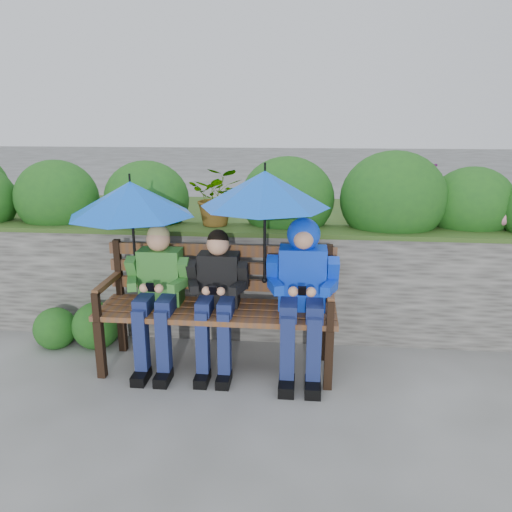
# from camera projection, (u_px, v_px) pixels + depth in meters

# --- Properties ---
(ground) EXTENTS (60.00, 60.00, 0.00)m
(ground) POSITION_uv_depth(u_px,v_px,m) (255.00, 371.00, 4.09)
(ground) COLOR #5B5B57
(ground) RESTS_ON ground
(garden_backdrop) EXTENTS (8.00, 2.84, 1.78)m
(garden_backdrop) POSITION_uv_depth(u_px,v_px,m) (272.00, 248.00, 5.45)
(garden_backdrop) COLOR #464541
(garden_backdrop) RESTS_ON ground
(park_bench) EXTENTS (1.91, 0.56, 1.01)m
(park_bench) POSITION_uv_depth(u_px,v_px,m) (218.00, 299.00, 4.07)
(park_bench) COLOR black
(park_bench) RESTS_ON ground
(boy_left) EXTENTS (0.51, 0.59, 1.19)m
(boy_left) POSITION_uv_depth(u_px,v_px,m) (158.00, 289.00, 4.00)
(boy_left) COLOR #418536
(boy_left) RESTS_ON ground
(boy_middle) EXTENTS (0.48, 0.56, 1.15)m
(boy_middle) POSITION_uv_depth(u_px,v_px,m) (217.00, 293.00, 3.96)
(boy_middle) COLOR black
(boy_middle) RESTS_ON ground
(boy_right) EXTENTS (0.56, 0.67, 1.26)m
(boy_right) POSITION_uv_depth(u_px,v_px,m) (302.00, 285.00, 3.87)
(boy_right) COLOR blue
(boy_right) RESTS_ON ground
(umbrella_left) EXTENTS (0.99, 0.99, 0.85)m
(umbrella_left) POSITION_uv_depth(u_px,v_px,m) (131.00, 199.00, 3.87)
(umbrella_left) COLOR blue
(umbrella_left) RESTS_ON ground
(umbrella_right) EXTENTS (0.98, 0.98, 0.93)m
(umbrella_right) POSITION_uv_depth(u_px,v_px,m) (265.00, 189.00, 3.69)
(umbrella_right) COLOR blue
(umbrella_right) RESTS_ON ground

